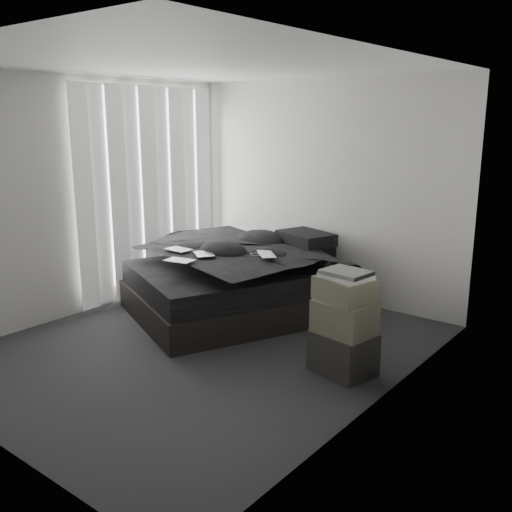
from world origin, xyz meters
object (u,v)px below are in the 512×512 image
Objects in this scene: laptop at (261,247)px; side_stand at (210,266)px; bed at (239,299)px; box_lower at (343,352)px.

laptop is 0.56× the size of side_stand.
box_lower is at bearing 2.87° from bed.
laptop reaches higher than box_lower.
side_stand is 2.78m from box_lower.
side_stand is at bearing 157.02° from box_lower.
side_stand is at bearing 177.22° from bed.
laptop is at bearing -23.53° from side_stand.
laptop is at bearing 157.55° from box_lower.
side_stand is 1.30× the size of box_lower.
bed is 1.84m from box_lower.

